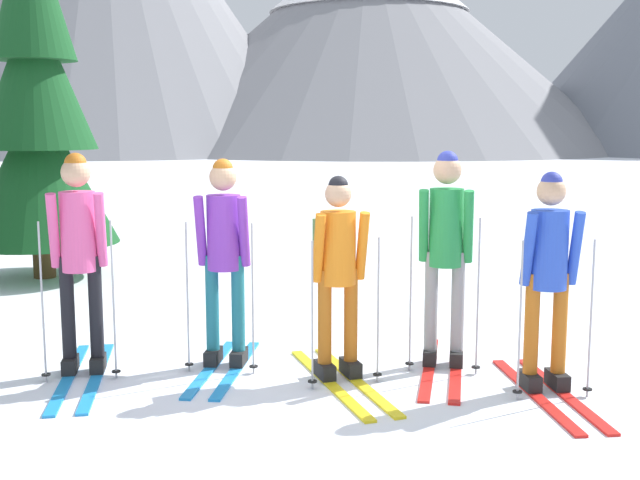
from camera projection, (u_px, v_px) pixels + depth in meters
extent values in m
plane|color=white|center=(310.00, 372.00, 6.52)|extent=(400.00, 400.00, 0.00)
cube|color=#1E84D1|center=(97.00, 375.00, 6.39)|extent=(0.22, 1.80, 0.02)
cube|color=#1E84D1|center=(69.00, 377.00, 6.36)|extent=(0.22, 1.80, 0.02)
cube|color=black|center=(98.00, 363.00, 6.48)|extent=(0.13, 0.27, 0.12)
cylinder|color=black|center=(96.00, 308.00, 6.41)|extent=(0.11, 0.11, 0.85)
cube|color=black|center=(70.00, 365.00, 6.45)|extent=(0.13, 0.27, 0.12)
cylinder|color=black|center=(68.00, 309.00, 6.38)|extent=(0.11, 0.11, 0.85)
cylinder|color=#E55193|center=(78.00, 231.00, 6.31)|extent=(0.28, 0.28, 0.64)
sphere|color=tan|center=(76.00, 172.00, 6.24)|extent=(0.23, 0.23, 0.23)
sphere|color=#B76019|center=(75.00, 164.00, 6.23)|extent=(0.17, 0.17, 0.17)
cylinder|color=#E55193|center=(101.00, 230.00, 6.27)|extent=(0.09, 0.21, 0.61)
cylinder|color=#E55193|center=(54.00, 231.00, 6.22)|extent=(0.09, 0.21, 0.61)
cylinder|color=#A5A5AD|center=(113.00, 301.00, 6.25)|extent=(0.02, 0.02, 1.28)
cylinder|color=black|center=(116.00, 371.00, 6.33)|extent=(0.07, 0.07, 0.01)
cylinder|color=#A5A5AD|center=(42.00, 303.00, 6.17)|extent=(0.02, 0.02, 1.28)
cylinder|color=black|center=(46.00, 375.00, 6.25)|extent=(0.07, 0.07, 0.01)
cube|color=#1E84D1|center=(237.00, 369.00, 6.57)|extent=(0.39, 1.55, 0.02)
cube|color=#1E84D1|center=(211.00, 368.00, 6.59)|extent=(0.39, 1.55, 0.02)
cube|color=black|center=(239.00, 357.00, 6.65)|extent=(0.16, 0.28, 0.12)
cylinder|color=#1E6B7A|center=(238.00, 304.00, 6.59)|extent=(0.11, 0.11, 0.83)
cube|color=black|center=(213.00, 356.00, 6.68)|extent=(0.16, 0.28, 0.12)
cylinder|color=#1E6B7A|center=(212.00, 304.00, 6.61)|extent=(0.11, 0.11, 0.83)
cylinder|color=purple|center=(224.00, 232.00, 6.51)|extent=(0.28, 0.28, 0.62)
sphere|color=tan|center=(223.00, 177.00, 6.45)|extent=(0.22, 0.22, 0.22)
sphere|color=#B76019|center=(223.00, 169.00, 6.44)|extent=(0.17, 0.17, 0.17)
cylinder|color=purple|center=(244.00, 232.00, 6.43)|extent=(0.12, 0.21, 0.59)
cylinder|color=purple|center=(201.00, 231.00, 6.47)|extent=(0.12, 0.21, 0.59)
cylinder|color=#A5A5AD|center=(253.00, 299.00, 6.38)|extent=(0.02, 0.02, 1.24)
cylinder|color=black|center=(254.00, 366.00, 6.46)|extent=(0.07, 0.07, 0.01)
cylinder|color=#A5A5AD|center=(187.00, 298.00, 6.44)|extent=(0.02, 0.02, 1.24)
cylinder|color=black|center=(189.00, 364.00, 6.52)|extent=(0.07, 0.07, 0.01)
cube|color=black|center=(228.00, 226.00, 6.68)|extent=(0.29, 0.21, 0.36)
cube|color=yellow|center=(355.00, 380.00, 6.29)|extent=(0.50, 1.75, 0.02)
cube|color=yellow|center=(329.00, 382.00, 6.22)|extent=(0.50, 1.75, 0.02)
cube|color=black|center=(350.00, 367.00, 6.37)|extent=(0.17, 0.28, 0.12)
cylinder|color=#B76019|center=(351.00, 316.00, 6.31)|extent=(0.11, 0.11, 0.77)
cube|color=black|center=(325.00, 370.00, 6.30)|extent=(0.17, 0.28, 0.12)
cylinder|color=#B76019|center=(325.00, 318.00, 6.24)|extent=(0.11, 0.11, 0.77)
cylinder|color=orange|center=(338.00, 248.00, 6.19)|extent=(0.28, 0.28, 0.58)
sphere|color=tan|center=(338.00, 194.00, 6.13)|extent=(0.21, 0.21, 0.21)
sphere|color=black|center=(338.00, 186.00, 6.12)|extent=(0.16, 0.16, 0.16)
cylinder|color=orange|center=(362.00, 246.00, 6.19)|extent=(0.12, 0.21, 0.55)
cylinder|color=orange|center=(319.00, 248.00, 6.08)|extent=(0.12, 0.21, 0.55)
cylinder|color=#A5A5AD|center=(378.00, 310.00, 6.18)|extent=(0.02, 0.02, 1.16)
cylinder|color=black|center=(377.00, 374.00, 6.25)|extent=(0.07, 0.07, 0.01)
cylinder|color=#A5A5AD|center=(312.00, 316.00, 6.01)|extent=(0.02, 0.02, 1.16)
cylinder|color=black|center=(312.00, 381.00, 6.09)|extent=(0.07, 0.07, 0.01)
cube|color=#4C7238|center=(331.00, 241.00, 6.35)|extent=(0.29, 0.22, 0.36)
cube|color=red|center=(456.00, 369.00, 6.56)|extent=(0.54, 1.68, 0.02)
cube|color=red|center=(429.00, 367.00, 6.60)|extent=(0.54, 1.68, 0.02)
cube|color=black|center=(456.00, 357.00, 6.65)|extent=(0.18, 0.28, 0.12)
cylinder|color=gray|center=(458.00, 303.00, 6.58)|extent=(0.11, 0.11, 0.86)
cube|color=black|center=(430.00, 356.00, 6.69)|extent=(0.18, 0.28, 0.12)
cylinder|color=gray|center=(431.00, 302.00, 6.62)|extent=(0.11, 0.11, 0.86)
cylinder|color=#238C42|center=(446.00, 227.00, 6.51)|extent=(0.28, 0.28, 0.64)
sphere|color=tan|center=(447.00, 170.00, 6.44)|extent=(0.23, 0.23, 0.23)
sphere|color=#2D389E|center=(448.00, 161.00, 6.43)|extent=(0.17, 0.17, 0.17)
cylinder|color=#238C42|center=(468.00, 227.00, 6.41)|extent=(0.13, 0.22, 0.61)
cylinder|color=#238C42|center=(424.00, 226.00, 6.48)|extent=(0.13, 0.22, 0.61)
cylinder|color=#A5A5AD|center=(478.00, 297.00, 6.36)|extent=(0.02, 0.02, 1.29)
cylinder|color=black|center=(476.00, 367.00, 6.44)|extent=(0.07, 0.07, 0.01)
cylinder|color=#A5A5AD|center=(411.00, 294.00, 6.46)|extent=(0.02, 0.02, 1.29)
cylinder|color=black|center=(409.00, 363.00, 6.54)|extent=(0.07, 0.07, 0.01)
cube|color=red|center=(562.00, 393.00, 5.97)|extent=(0.12, 1.68, 0.02)
cube|color=red|center=(534.00, 394.00, 5.95)|extent=(0.12, 1.68, 0.02)
cube|color=black|center=(557.00, 380.00, 6.06)|extent=(0.12, 0.26, 0.12)
cylinder|color=#B76019|center=(560.00, 324.00, 6.00)|extent=(0.11, 0.11, 0.79)
cube|color=black|center=(529.00, 381.00, 6.04)|extent=(0.12, 0.26, 0.12)
cylinder|color=#B76019|center=(532.00, 325.00, 5.98)|extent=(0.11, 0.11, 0.79)
cylinder|color=blue|center=(549.00, 250.00, 5.91)|extent=(0.28, 0.28, 0.60)
sphere|color=tan|center=(551.00, 191.00, 5.84)|extent=(0.22, 0.22, 0.22)
sphere|color=#2D389E|center=(552.00, 182.00, 5.83)|extent=(0.16, 0.16, 0.16)
cylinder|color=blue|center=(575.00, 248.00, 5.86)|extent=(0.08, 0.20, 0.57)
cylinder|color=blue|center=(529.00, 249.00, 5.83)|extent=(0.08, 0.20, 0.57)
cylinder|color=#A5A5AD|center=(591.00, 319.00, 5.83)|extent=(0.02, 0.02, 1.19)
cylinder|color=black|center=(587.00, 389.00, 5.91)|extent=(0.07, 0.07, 0.01)
cylinder|color=#A5A5AD|center=(520.00, 321.00, 5.77)|extent=(0.02, 0.02, 1.19)
cylinder|color=black|center=(517.00, 392.00, 5.85)|extent=(0.07, 0.07, 0.01)
cylinder|color=#51381E|center=(43.00, 243.00, 10.50)|extent=(0.29, 0.29, 0.93)
cone|color=#14471E|center=(40.00, 169.00, 10.36)|extent=(1.99, 1.99, 1.96)
cone|color=#14471E|center=(35.00, 73.00, 10.18)|extent=(1.52, 1.52, 1.96)
cone|color=gray|center=(369.00, 42.00, 62.65)|extent=(40.17, 40.17, 17.14)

